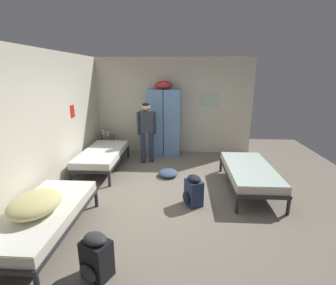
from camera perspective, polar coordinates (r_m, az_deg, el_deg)
name	(u,v)px	position (r m, az deg, el deg)	size (l,w,h in m)	color
ground_plane	(167,192)	(5.02, -0.18, -11.33)	(8.47, 8.47, 0.00)	gray
room_backdrop	(119,114)	(5.95, -11.10, 6.43)	(4.49, 5.35, 2.70)	beige
locker_bank	(164,121)	(6.97, -0.97, 4.89)	(0.90, 0.55, 2.07)	#6B93C6
shelf_unit	(106,143)	(7.32, -13.95, -0.07)	(0.38, 0.30, 0.57)	brown
bed_left_rear	(102,155)	(6.19, -14.83, -2.70)	(0.90, 1.90, 0.49)	#28282D
bed_right	(249,172)	(5.24, 18.22, -6.37)	(0.90, 1.90, 0.49)	#28282D
bed_left_front	(43,215)	(3.98, -26.82, -14.73)	(0.90, 1.90, 0.49)	#28282D
bedding_heap	(35,204)	(3.81, -28.24, -12.28)	(0.63, 0.77, 0.25)	#D1C67F
person_traveler	(147,127)	(6.33, -4.94, 3.51)	(0.48, 0.29, 1.57)	#2D334C
water_bottle	(103,132)	(7.28, -14.67, 2.37)	(0.07, 0.07, 0.20)	silver
lotion_bottle	(108,133)	(7.19, -13.67, 2.15)	(0.06, 0.06, 0.17)	white
backpack_black	(96,257)	(3.22, -16.21, -23.98)	(0.39, 0.41, 0.55)	black
backpack_navy	(193,191)	(4.51, 5.81, -11.02)	(0.40, 0.39, 0.55)	navy
clothes_pile_denim	(168,173)	(5.72, 0.05, -7.01)	(0.44, 0.48, 0.14)	#42567A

